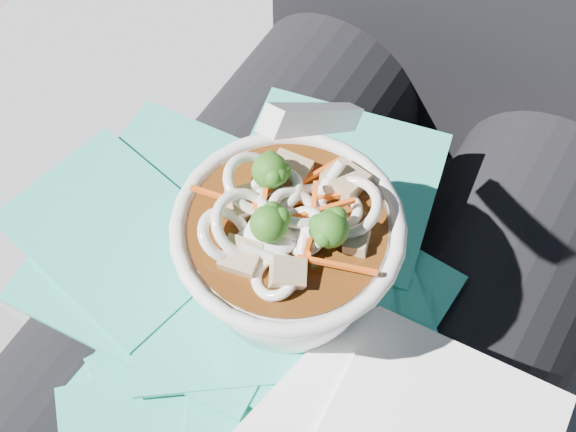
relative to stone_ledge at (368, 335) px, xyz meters
The scene contains 5 objects.
stone_ledge is the anchor object (origin of this frame).
lap 0.33m from the stone_ledge, 90.00° to the right, with size 0.36×0.48×0.16m.
person_body 0.33m from the stone_ledge, 90.00° to the right, with size 0.34×0.94×0.98m.
plastic_bag 0.42m from the stone_ledge, 95.79° to the right, with size 0.37×0.38×0.02m.
udon_bowl 0.46m from the stone_ledge, 94.86° to the right, with size 0.16×0.16×0.18m.
Camera 1 is at (0.10, -0.20, 1.06)m, focal length 50.00 mm.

